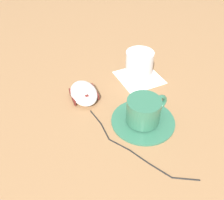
{
  "coord_description": "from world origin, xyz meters",
  "views": [
    {
      "loc": [
        0.27,
        0.38,
        0.43
      ],
      "look_at": [
        0.02,
        -0.01,
        0.03
      ],
      "focal_mm": 40.0,
      "sensor_mm": 36.0,
      "label": 1
    }
  ],
  "objects_px": {
    "saucer": "(143,120)",
    "drinking_glass": "(139,66)",
    "coffee_cup": "(144,110)",
    "computer_mouse": "(84,93)"
  },
  "relations": [
    {
      "from": "saucer",
      "to": "drinking_glass",
      "type": "relative_size",
      "value": 1.8
    },
    {
      "from": "coffee_cup",
      "to": "computer_mouse",
      "type": "distance_m",
      "value": 0.17
    },
    {
      "from": "drinking_glass",
      "to": "coffee_cup",
      "type": "bearing_deg",
      "value": 57.33
    },
    {
      "from": "saucer",
      "to": "drinking_glass",
      "type": "distance_m",
      "value": 0.18
    },
    {
      "from": "coffee_cup",
      "to": "computer_mouse",
      "type": "relative_size",
      "value": 0.93
    },
    {
      "from": "computer_mouse",
      "to": "drinking_glass",
      "type": "xyz_separation_m",
      "value": [
        -0.17,
        0.01,
        0.03
      ]
    },
    {
      "from": "saucer",
      "to": "coffee_cup",
      "type": "distance_m",
      "value": 0.03
    },
    {
      "from": "drinking_glass",
      "to": "computer_mouse",
      "type": "bearing_deg",
      "value": -1.88
    },
    {
      "from": "saucer",
      "to": "drinking_glass",
      "type": "bearing_deg",
      "value": -122.77
    },
    {
      "from": "computer_mouse",
      "to": "drinking_glass",
      "type": "bearing_deg",
      "value": 178.12
    }
  ]
}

